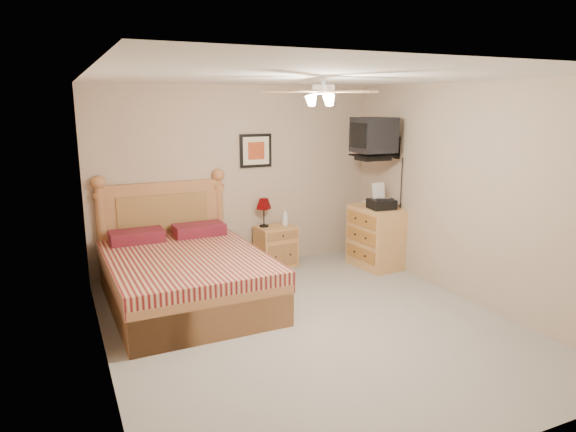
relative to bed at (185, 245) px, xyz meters
name	(u,v)px	position (x,y,z in m)	size (l,w,h in m)	color
floor	(311,325)	(1.02, -1.12, -0.70)	(4.50, 4.50, 0.00)	gray
ceiling	(313,77)	(1.02, -1.12, 1.80)	(4.00, 4.50, 0.04)	white
wall_back	(237,178)	(1.02, 1.13, 0.55)	(4.00, 0.04, 2.50)	tan
wall_front	(485,276)	(1.02, -3.37, 0.55)	(4.00, 0.04, 2.50)	tan
wall_left	(98,228)	(-0.98, -1.12, 0.55)	(0.04, 4.50, 2.50)	tan
wall_right	(467,193)	(3.02, -1.12, 0.55)	(0.04, 4.50, 2.50)	tan
bed	(185,245)	(0.00, 0.00, 0.00)	(1.65, 2.17, 1.41)	#B47045
nightstand	(276,246)	(1.49, 0.88, -0.42)	(0.53, 0.40, 0.57)	#AB723D
table_lamp	(264,212)	(1.34, 0.96, 0.07)	(0.22, 0.22, 0.40)	#570405
lotion_bottle	(285,217)	(1.64, 0.90, -0.02)	(0.09, 0.09, 0.23)	white
framed_picture	(256,151)	(1.29, 1.11, 0.92)	(0.46, 0.04, 0.46)	black
dresser	(376,237)	(2.75, 0.27, -0.27)	(0.50, 0.73, 0.86)	tan
fax_machine	(382,196)	(2.74, 0.15, 0.32)	(0.32, 0.34, 0.34)	black
magazine_lower	(369,203)	(2.77, 0.50, 0.17)	(0.20, 0.27, 0.03)	beige
magazine_upper	(368,201)	(2.76, 0.52, 0.19)	(0.19, 0.26, 0.02)	gray
wall_tv	(383,138)	(2.77, 0.22, 1.11)	(0.56, 0.46, 0.58)	black
ceiling_fan	(323,92)	(1.02, -1.32, 1.66)	(1.14, 1.14, 0.28)	white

